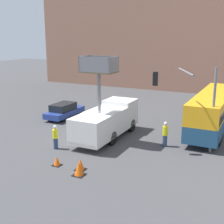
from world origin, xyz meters
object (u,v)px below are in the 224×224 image
traffic_light_pole (192,95)px  road_worker_directing (165,134)px  traffic_cone_far_side (80,165)px  traffic_cone_mid_road (57,161)px  parked_car_curbside (64,110)px  city_bus (213,109)px  road_worker_near_truck (55,137)px  traffic_cone_near_truck (79,169)px  utility_truck (107,119)px

traffic_light_pole → road_worker_directing: bearing=168.8°
traffic_cone_far_side → traffic_cone_mid_road: bearing=-176.7°
traffic_light_pole → parked_car_curbside: bearing=164.3°
traffic_light_pole → traffic_cone_mid_road: 9.77m
traffic_cone_far_side → road_worker_directing: bearing=61.6°
city_bus → road_worker_directing: size_ratio=6.04×
traffic_cone_far_side → road_worker_near_truck: bearing=147.1°
traffic_cone_near_truck → traffic_cone_far_side: (-0.31, 0.66, -0.05)m
traffic_light_pole → parked_car_curbside: 13.82m
road_worker_near_truck → road_worker_directing: 7.86m
utility_truck → parked_car_curbside: (-6.47, 3.48, -0.79)m
road_worker_directing → traffic_cone_far_side: road_worker_directing is taller
city_bus → traffic_cone_far_side: size_ratio=15.96×
traffic_cone_mid_road → parked_car_curbside: size_ratio=0.13×
road_worker_directing → city_bus: bearing=-40.8°
utility_truck → traffic_cone_far_side: size_ratio=10.45×
parked_car_curbside → road_worker_near_truck: bearing=-59.3°
city_bus → traffic_cone_far_side: (-5.78, -11.55, -1.57)m
utility_truck → road_worker_near_truck: (-2.17, -3.74, -0.66)m
traffic_light_pole → road_worker_near_truck: size_ratio=3.35×
utility_truck → road_worker_directing: utility_truck is taller
parked_car_curbside → city_bus: bearing=8.8°
traffic_light_pole → traffic_cone_far_side: bearing=-131.6°
city_bus → traffic_cone_near_truck: 13.46m
utility_truck → road_worker_directing: 4.68m
road_worker_near_truck → road_worker_directing: bearing=36.8°
parked_car_curbside → traffic_cone_near_truck: bearing=-51.4°
city_bus → traffic_cone_mid_road: bearing=140.6°
utility_truck → city_bus: 9.01m
utility_truck → road_worker_near_truck: utility_truck is taller
traffic_light_pole → road_worker_near_truck: bearing=-157.5°
road_worker_directing → parked_car_curbside: (-11.10, 3.28, -0.19)m
city_bus → traffic_light_pole: size_ratio=1.90×
traffic_light_pole → road_worker_directing: 3.61m
traffic_cone_far_side → traffic_cone_near_truck: bearing=-64.6°
utility_truck → parked_car_curbside: size_ratio=1.60×
utility_truck → traffic_cone_mid_road: utility_truck is taller
city_bus → traffic_light_pole: bearing=167.1°
city_bus → traffic_light_pole: 6.14m
parked_car_curbside → utility_truck: bearing=-28.3°
utility_truck → traffic_cone_near_truck: utility_truck is taller
traffic_light_pole → traffic_cone_mid_road: traffic_light_pole is taller
traffic_light_pole → traffic_cone_near_truck: bearing=-126.8°
traffic_cone_far_side → parked_car_curbside: size_ratio=0.15×
road_worker_directing → traffic_cone_near_truck: size_ratio=2.33×
road_worker_directing → traffic_cone_near_truck: road_worker_directing is taller
road_worker_directing → traffic_cone_far_side: size_ratio=2.64×
road_worker_directing → traffic_cone_mid_road: 8.05m
road_worker_near_truck → road_worker_directing: road_worker_directing is taller
city_bus → road_worker_near_truck: bearing=128.4°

